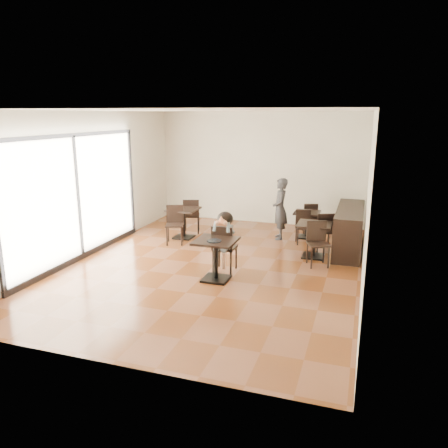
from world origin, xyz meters
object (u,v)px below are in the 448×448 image
at_px(cafe_table_mid, 314,240).
at_px(chair_back_b, 304,227).
at_px(cafe_table_left, 184,223).
at_px(chair_mid_b, 318,244).
at_px(child_table, 216,260).
at_px(chair_left_a, 192,216).
at_px(chair_back_a, 309,218).
at_px(adult_patron, 280,209).
at_px(chair_mid_a, 324,231).
at_px(cafe_table_back, 307,225).
at_px(child_chair, 225,248).
at_px(child, 225,242).
at_px(chair_left_b, 175,225).

relative_size(cafe_table_mid, chair_back_b, 0.95).
height_order(cafe_table_left, chair_mid_b, chair_mid_b).
height_order(child_table, chair_left_a, chair_left_a).
relative_size(child_table, chair_back_a, 0.99).
relative_size(adult_patron, chair_mid_a, 1.67).
bearing_deg(chair_mid_b, cafe_table_mid, 83.78).
distance_m(chair_mid_b, chair_back_b, 1.63).
bearing_deg(chair_left_a, child_table, 100.56).
height_order(cafe_table_back, chair_back_a, chair_back_a).
relative_size(child_chair, chair_left_a, 1.04).
relative_size(chair_left_a, chair_back_a, 1.14).
bearing_deg(child, chair_back_b, 62.75).
distance_m(child_chair, chair_left_a, 3.08).
distance_m(adult_patron, chair_mid_a, 1.40).
relative_size(child_table, child_chair, 0.83).
height_order(adult_patron, chair_mid_b, adult_patron).
xyz_separation_m(child_table, adult_patron, (0.60, 3.24, 0.38)).
height_order(chair_mid_b, chair_left_a, chair_left_a).
bearing_deg(chair_mid_a, cafe_table_back, -84.49).
bearing_deg(cafe_table_back, child_chair, -112.79).
relative_size(cafe_table_mid, chair_mid_a, 0.83).
relative_size(chair_mid_a, chair_left_a, 1.00).
height_order(cafe_table_mid, chair_back_a, chair_back_a).
bearing_deg(chair_mid_a, cafe_table_left, -22.04).
relative_size(child_table, cafe_table_mid, 1.04).
bearing_deg(chair_left_b, child_chair, -58.25).
bearing_deg(chair_back_b, cafe_table_back, 74.01).
distance_m(cafe_table_mid, chair_left_b, 3.39).
xyz_separation_m(cafe_table_back, chair_mid_a, (0.52, -1.00, 0.13)).
relative_size(chair_mid_a, chair_back_b, 1.14).
height_order(chair_mid_a, chair_left_b, chair_left_b).
height_order(child, chair_mid_a, child).
bearing_deg(cafe_table_back, chair_back_b, -90.00).
distance_m(cafe_table_back, chair_back_b, 0.55).
xyz_separation_m(cafe_table_mid, chair_back_b, (-0.37, 1.00, 0.02)).
bearing_deg(child_chair, chair_left_b, -38.99).
bearing_deg(chair_mid_a, chair_back_b, -62.64).
distance_m(child_table, chair_back_a, 4.28).
bearing_deg(adult_patron, cafe_table_left, -89.34).
distance_m(child_chair, chair_left_b, 2.27).
height_order(adult_patron, chair_left_a, adult_patron).
xyz_separation_m(child, chair_back_b, (1.25, 2.44, -0.20)).
relative_size(child_chair, adult_patron, 0.62).
xyz_separation_m(child_table, cafe_table_mid, (1.62, 1.99, -0.02)).
xyz_separation_m(child_chair, chair_back_b, (1.25, 2.44, -0.08)).
height_order(chair_left_a, chair_back_b, chair_left_a).
bearing_deg(chair_left_b, chair_back_a, 15.67).
height_order(chair_mid_a, chair_back_a, chair_mid_a).
distance_m(cafe_table_back, chair_left_b, 3.40).
bearing_deg(chair_mid_a, chair_left_b, -13.22).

